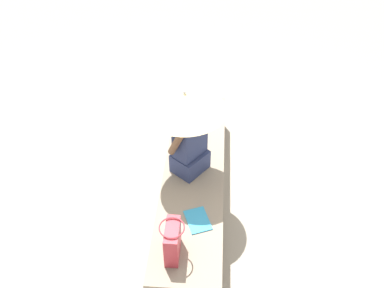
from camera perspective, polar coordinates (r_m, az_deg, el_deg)
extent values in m
plane|color=#9E9384|center=(4.48, 0.27, -7.72)|extent=(14.00, 14.00, 0.00)
cube|color=gray|center=(4.32, 0.28, -5.77)|extent=(2.73, 0.63, 0.45)
cube|color=navy|center=(4.08, -0.30, -2.53)|extent=(0.44, 0.43, 0.22)
cube|color=navy|center=(3.85, -0.31, 1.25)|extent=(0.38, 0.35, 0.48)
sphere|color=brown|center=(3.64, -0.33, 5.37)|extent=(0.20, 0.20, 0.20)
cylinder|color=brown|center=(3.72, -2.36, 0.06)|extent=(0.18, 0.20, 0.32)
cylinder|color=brown|center=(3.95, 1.61, 2.91)|extent=(0.18, 0.20, 0.32)
cylinder|color=#B7B7BC|center=(3.80, -1.01, 1.21)|extent=(0.02, 0.02, 0.98)
cone|color=#DBBC7F|center=(3.56, -1.09, 6.19)|extent=(0.80, 0.80, 0.18)
sphere|color=#B7B7BC|center=(3.50, -1.11, 7.60)|extent=(0.03, 0.03, 0.03)
cube|color=#B2333D|center=(3.36, -2.85, -13.98)|extent=(0.29, 0.12, 0.34)
torus|color=#B2333D|center=(3.21, -2.96, -12.07)|extent=(0.21, 0.21, 0.01)
cube|color=#339ED1|center=(3.70, 0.84, -11.03)|extent=(0.33, 0.29, 0.01)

